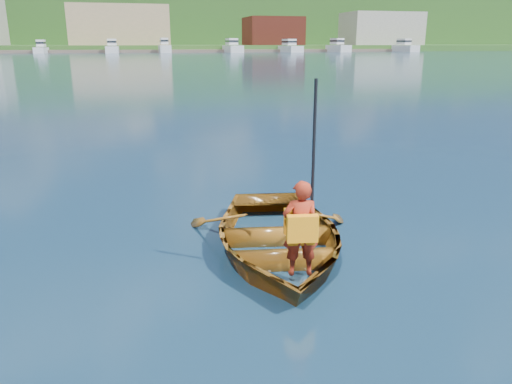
{
  "coord_description": "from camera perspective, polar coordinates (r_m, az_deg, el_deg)",
  "views": [
    {
      "loc": [
        -2.9,
        -5.37,
        2.64
      ],
      "look_at": [
        -1.46,
        0.47,
        0.84
      ],
      "focal_mm": 35.0,
      "sensor_mm": 36.0,
      "label": 1
    }
  ],
  "objects": [
    {
      "name": "marina_yachts",
      "position": [
        150.02,
        -6.51,
        16.08
      ],
      "size": [
        147.9,
        13.68,
        4.31
      ],
      "color": "silver",
      "rests_on": "ground"
    },
    {
      "name": "waterfront_buildings",
      "position": [
        170.52,
        -16.27,
        17.74
      ],
      "size": [
        202.0,
        16.0,
        14.0
      ],
      "color": "maroon",
      "rests_on": "ground"
    },
    {
      "name": "ground",
      "position": [
        6.65,
        13.38,
        -7.17
      ],
      "size": [
        600.0,
        600.0,
        0.0
      ],
      "color": "#152041",
      "rests_on": "ground"
    },
    {
      "name": "shoreline",
      "position": [
        242.12,
        -13.86,
        18.02
      ],
      "size": [
        400.0,
        140.0,
        22.0
      ],
      "color": "#2E511D",
      "rests_on": "ground"
    },
    {
      "name": "child_paddler",
      "position": [
        5.58,
        5.14,
        -4.05
      ],
      "size": [
        0.44,
        0.38,
        2.18
      ],
      "color": "#A22A17",
      "rests_on": "ground"
    },
    {
      "name": "rowboat",
      "position": [
        6.56,
        2.4,
        -5.13
      ],
      "size": [
        2.95,
        3.76,
        0.71
      ],
      "color": "brown",
      "rests_on": "ground"
    },
    {
      "name": "hillside_trees",
      "position": [
        247.53,
        -18.7,
        19.5
      ],
      "size": [
        281.26,
        84.08,
        25.85
      ],
      "color": "#382314",
      "rests_on": "ground"
    },
    {
      "name": "dock",
      "position": [
        153.93,
        -9.39,
        15.61
      ],
      "size": [
        160.04,
        9.58,
        0.8
      ],
      "color": "brown",
      "rests_on": "ground"
    }
  ]
}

